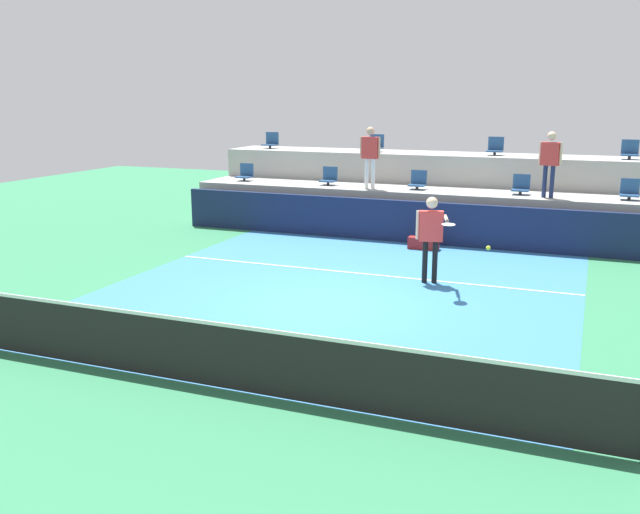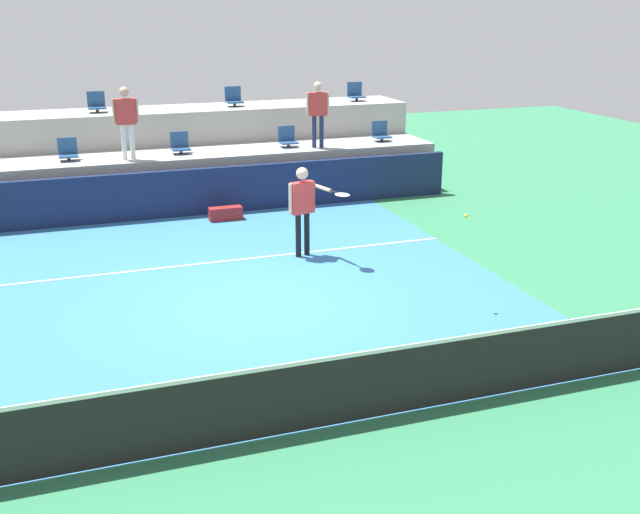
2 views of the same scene
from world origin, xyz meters
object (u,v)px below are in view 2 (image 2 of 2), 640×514
stadium_chair_lower_left (68,151)px  stadium_chair_lower_center (180,145)px  stadium_chair_lower_far_right (381,133)px  tennis_player (304,202)px  stadium_chair_upper_left (97,104)px  tennis_ball (466,216)px  equipment_bag (226,214)px  stadium_chair_lower_right (287,138)px  spectator_leaning_on_rail (318,108)px  stadium_chair_upper_right (234,98)px  spectator_in_white (126,116)px  stadium_chair_upper_far_right (356,93)px

stadium_chair_lower_left → stadium_chair_lower_center: size_ratio=1.00×
stadium_chair_lower_left → stadium_chair_lower_far_right: same height
stadium_chair_lower_center → tennis_player: size_ratio=0.29×
tennis_player → stadium_chair_upper_left: bearing=115.8°
stadium_chair_lower_left → stadium_chair_lower_far_right: (7.97, 0.00, 0.00)m
stadium_chair_lower_far_right → stadium_chair_lower_center: bearing=180.0°
tennis_ball → equipment_bag: 7.13m
tennis_player → stadium_chair_lower_center: bearing=106.9°
stadium_chair_lower_right → tennis_player: 5.19m
spectator_leaning_on_rail → equipment_bag: spectator_leaning_on_rail is taller
stadium_chair_lower_far_right → stadium_chair_lower_left: bearing=180.0°
stadium_chair_lower_center → stadium_chair_upper_right: bearing=45.1°
stadium_chair_lower_left → spectator_in_white: spectator_in_white is taller
stadium_chair_lower_right → spectator_leaning_on_rail: spectator_leaning_on_rail is taller
stadium_chair_lower_right → spectator_in_white: (-4.02, -0.38, 0.80)m
tennis_ball → stadium_chair_upper_far_right: bearing=77.9°
stadium_chair_lower_far_right → spectator_in_white: 6.68m
stadium_chair_lower_center → stadium_chair_lower_right: size_ratio=1.00×
stadium_chair_upper_left → equipment_bag: bearing=-56.7°
stadium_chair_lower_right → stadium_chair_upper_right: stadium_chair_upper_right is taller
stadium_chair_lower_right → stadium_chair_upper_right: bearing=117.8°
tennis_ball → equipment_bag: (-2.48, 6.53, -1.42)m
stadium_chair_lower_center → tennis_ball: size_ratio=7.65×
spectator_in_white → stadium_chair_lower_left: bearing=164.1°
stadium_chair_lower_far_right → spectator_in_white: (-6.62, -0.38, 0.80)m
stadium_chair_lower_center → stadium_chair_upper_left: stadium_chair_upper_left is taller
equipment_bag → stadium_chair_lower_right: bearing=42.3°
stadium_chair_lower_right → equipment_bag: (-2.09, -1.90, -1.31)m
stadium_chair_lower_right → spectator_leaning_on_rail: (0.69, -0.38, 0.78)m
tennis_ball → stadium_chair_lower_center: bearing=110.4°
stadium_chair_upper_far_right → stadium_chair_upper_left: bearing=180.0°
stadium_chair_upper_left → spectator_leaning_on_rail: size_ratio=0.31×
tennis_player → spectator_in_white: spectator_in_white is taller
stadium_chair_lower_far_right → stadium_chair_upper_far_right: size_ratio=1.00×
stadium_chair_lower_right → stadium_chair_upper_right: size_ratio=1.00×
stadium_chair_lower_center → stadium_chair_upper_left: size_ratio=1.00×
stadium_chair_upper_left → stadium_chair_upper_right: (3.57, 0.00, 0.00)m
stadium_chair_lower_left → stadium_chair_lower_center: bearing=0.0°
stadium_chair_lower_left → stadium_chair_upper_left: 2.16m
stadium_chair_lower_left → stadium_chair_upper_right: stadium_chair_upper_right is taller
stadium_chair_lower_right → tennis_ball: size_ratio=7.65×
spectator_in_white → tennis_ball: (4.40, -8.05, -0.70)m
stadium_chair_upper_right → tennis_ball: size_ratio=7.65×
stadium_chair_lower_left → equipment_bag: (3.28, -1.90, -1.31)m
stadium_chair_lower_center → spectator_in_white: size_ratio=0.31×
stadium_chair_upper_left → tennis_player: bearing=-64.2°
stadium_chair_lower_far_right → tennis_player: 6.33m
stadium_chair_lower_right → tennis_ball: bearing=-87.4°
stadium_chair_upper_right → stadium_chair_upper_left: bearing=180.0°
stadium_chair_upper_far_right → stadium_chair_lower_far_right: bearing=-89.6°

